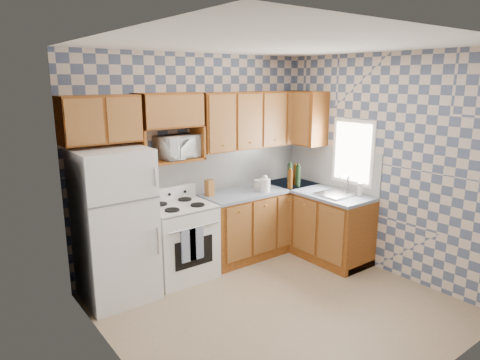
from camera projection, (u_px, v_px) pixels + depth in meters
The scene contains 30 objects.
floor at pixel (278, 306), 4.60m from camera, with size 3.40×3.40×0.00m, color #90775B.
back_wall at pixel (197, 161), 5.53m from camera, with size 3.40×0.02×2.70m, color slate.
right_wall at pixel (383, 165), 5.29m from camera, with size 0.02×3.20×2.70m, color slate.
backsplash_back at pixel (223, 169), 5.79m from camera, with size 2.60×0.01×0.56m, color silver.
backsplash_right at pixel (332, 166), 5.94m from camera, with size 0.01×1.60×0.56m, color silver.
refrigerator at pixel (115, 225), 4.62m from camera, with size 0.75×0.70×1.68m, color white.
stove_body at pixel (180, 242), 5.21m from camera, with size 0.76×0.65×0.90m, color white.
cooktop at pixel (179, 206), 5.10m from camera, with size 0.76×0.65×0.03m, color silver.
backguard at pixel (168, 194), 5.29m from camera, with size 0.76×0.08×0.17m, color white.
dish_towel_left at pixel (189, 245), 4.87m from camera, with size 0.18×0.03×0.39m, color navy.
dish_towel_right at pixel (196, 243), 4.93m from camera, with size 0.18×0.03×0.39m, color navy.
base_cabinets_back at pixel (260, 221), 5.99m from camera, with size 1.75×0.60×0.88m, color #622C0E.
base_cabinets_right at pixel (315, 223), 5.94m from camera, with size 0.60×1.60×0.88m, color #622C0E.
countertop_back at pixel (261, 190), 5.88m from camera, with size 1.77×0.63×0.04m, color slate.
countertop_right at pixel (316, 191), 5.83m from camera, with size 0.63×1.60×0.04m, color slate.
upper_cabinets_back at pixel (255, 120), 5.77m from camera, with size 1.75×0.33×0.74m, color #622C0E.
upper_cabinets_fridge at pixel (100, 119), 4.50m from camera, with size 0.82×0.33×0.50m, color #622C0E.
upper_cabinets_right at pixel (302, 118), 6.05m from camera, with size 0.33×0.70×0.74m, color #622C0E.
microwave_shelf at pixel (171, 161), 5.11m from camera, with size 0.80×0.33×0.03m, color #622C0E.
microwave at pixel (178, 147), 5.15m from camera, with size 0.50×0.34×0.28m, color white.
sink at pixel (336, 194), 5.56m from camera, with size 0.48×0.40×0.03m, color #B7B7BC.
window at pixel (353, 152), 5.61m from camera, with size 0.02×0.66×0.86m, color white.
bottle_0 at pixel (290, 175), 5.93m from camera, with size 0.07×0.07×0.32m, color black.
bottle_1 at pixel (298, 176), 5.94m from camera, with size 0.07×0.07×0.30m, color black.
bottle_2 at pixel (295, 175), 6.05m from camera, with size 0.07×0.07×0.28m, color #4C2609.
bottle_3 at pixel (290, 179), 5.83m from camera, with size 0.07×0.07×0.26m, color #4C2609.
knife_block at pixel (209, 188), 5.48m from camera, with size 0.10×0.10×0.21m, color brown.
electric_kettle at pixel (265, 185), 5.69m from camera, with size 0.14×0.14×0.18m, color white.
food_containers at pixel (259, 184), 5.85m from camera, with size 0.18×0.18×0.12m, color beige, non-canonical shape.
soap_bottle at pixel (360, 190), 5.46m from camera, with size 0.06×0.06×0.17m, color beige.
Camera 1 is at (-2.85, -3.07, 2.38)m, focal length 32.00 mm.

